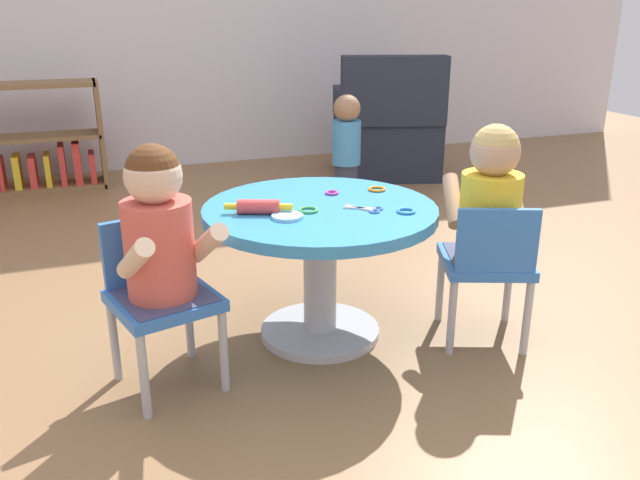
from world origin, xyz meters
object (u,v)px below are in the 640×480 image
(seated_child_left, at_px, (159,230))
(bookshelf_low, at_px, (31,147))
(child_chair_left, at_px, (160,295))
(seated_child_right, at_px, (490,198))
(armchair_dark, at_px, (387,132))
(toddler_standing, at_px, (346,147))
(craft_table, at_px, (320,241))
(rolling_pin, at_px, (258,207))
(child_chair_right, at_px, (487,263))
(craft_scissors, at_px, (369,209))

(seated_child_left, relative_size, bookshelf_low, 0.55)
(child_chair_left, xyz_separation_m, seated_child_right, (1.13, -0.09, 0.23))
(seated_child_right, height_order, bookshelf_low, seated_child_right)
(child_chair_left, height_order, armchair_dark, armchair_dark)
(seated_child_left, bearing_deg, toddler_standing, 52.39)
(bookshelf_low, bearing_deg, child_chair_left, -79.38)
(armchair_dark, bearing_deg, craft_table, -120.97)
(toddler_standing, bearing_deg, rolling_pin, -121.72)
(seated_child_left, distance_m, child_chair_right, 1.13)
(seated_child_right, bearing_deg, toddler_standing, 84.50)
(seated_child_right, height_order, toddler_standing, seated_child_right)
(toddler_standing, bearing_deg, bookshelf_low, 150.04)
(seated_child_left, distance_m, armchair_dark, 2.97)
(child_chair_left, distance_m, seated_child_right, 1.16)
(seated_child_left, bearing_deg, armchair_dark, 51.15)
(seated_child_right, relative_size, bookshelf_low, 0.55)
(seated_child_left, height_order, craft_scissors, seated_child_left)
(child_chair_left, distance_m, seated_child_left, 0.23)
(bookshelf_low, relative_size, armchair_dark, 1.05)
(toddler_standing, bearing_deg, craft_scissors, -109.71)
(bookshelf_low, height_order, rolling_pin, bookshelf_low)
(craft_table, height_order, armchair_dark, armchair_dark)
(craft_table, distance_m, seated_child_left, 0.61)
(rolling_pin, bearing_deg, seated_child_left, -156.95)
(craft_table, distance_m, armchair_dark, 2.51)
(seated_child_left, xyz_separation_m, armchair_dark, (1.86, 2.31, -0.22))
(toddler_standing, distance_m, rolling_pin, 1.80)
(craft_table, xyz_separation_m, rolling_pin, (-0.22, -0.01, 0.16))
(craft_table, height_order, seated_child_left, seated_child_left)
(bookshelf_low, relative_size, craft_scissors, 6.91)
(bookshelf_low, relative_size, toddler_standing, 1.38)
(seated_child_right, bearing_deg, rolling_pin, 165.83)
(child_chair_left, height_order, seated_child_right, seated_child_right)
(craft_table, bearing_deg, rolling_pin, -177.15)
(craft_table, relative_size, toddler_standing, 1.22)
(craft_table, xyz_separation_m, seated_child_right, (0.55, -0.21, 0.16))
(seated_child_right, relative_size, toddler_standing, 0.76)
(child_chair_right, relative_size, rolling_pin, 2.41)
(toddler_standing, bearing_deg, armchair_dark, 48.08)
(bookshelf_low, bearing_deg, craft_table, -67.05)
(child_chair_left, height_order, toddler_standing, toddler_standing)
(craft_table, height_order, child_chair_right, child_chair_right)
(child_chair_left, bearing_deg, armchair_dark, 50.52)
(child_chair_right, height_order, toddler_standing, toddler_standing)
(child_chair_left, xyz_separation_m, craft_scissors, (0.72, 0.02, 0.20))
(bookshelf_low, bearing_deg, craft_scissors, -65.26)
(craft_table, relative_size, child_chair_right, 1.53)
(armchair_dark, bearing_deg, bookshelf_low, 170.39)
(seated_child_right, xyz_separation_m, bookshelf_low, (-1.63, 2.76, -0.25))
(craft_table, distance_m, toddler_standing, 1.68)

